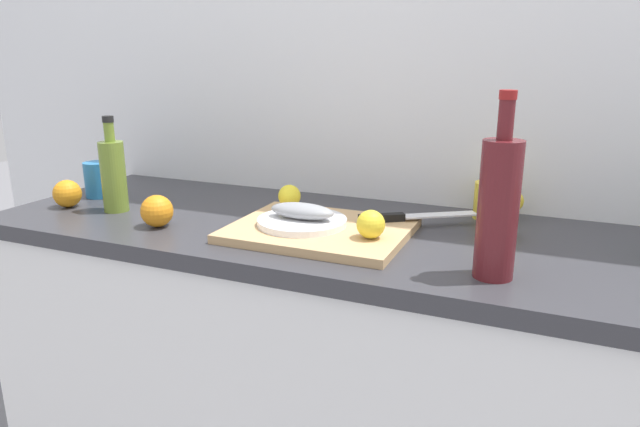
% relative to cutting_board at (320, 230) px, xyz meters
% --- Properties ---
extents(back_wall, '(3.20, 0.05, 2.50)m').
position_rel_cutting_board_xyz_m(back_wall, '(0.14, 0.39, 0.34)').
color(back_wall, white).
rests_on(back_wall, ground_plane).
extents(kitchen_counter, '(2.00, 0.60, 0.90)m').
position_rel_cutting_board_xyz_m(kitchen_counter, '(0.14, 0.06, -0.46)').
color(kitchen_counter, white).
rests_on(kitchen_counter, ground_plane).
extents(cutting_board, '(0.40, 0.32, 0.02)m').
position_rel_cutting_board_xyz_m(cutting_board, '(0.00, 0.00, 0.00)').
color(cutting_board, tan).
rests_on(cutting_board, kitchen_counter).
extents(white_plate, '(0.21, 0.21, 0.01)m').
position_rel_cutting_board_xyz_m(white_plate, '(-0.04, -0.01, 0.02)').
color(white_plate, white).
rests_on(white_plate, cutting_board).
extents(fish_fillet, '(0.16, 0.07, 0.04)m').
position_rel_cutting_board_xyz_m(fish_fillet, '(-0.04, -0.01, 0.04)').
color(fish_fillet, gray).
rests_on(fish_fillet, white_plate).
extents(chef_knife, '(0.26, 0.18, 0.02)m').
position_rel_cutting_board_xyz_m(chef_knife, '(0.16, 0.12, 0.02)').
color(chef_knife, silver).
rests_on(chef_knife, cutting_board).
extents(lemon_0, '(0.06, 0.06, 0.06)m').
position_rel_cutting_board_xyz_m(lemon_0, '(-0.14, 0.12, 0.04)').
color(lemon_0, yellow).
rests_on(lemon_0, cutting_board).
extents(lemon_1, '(0.06, 0.06, 0.06)m').
position_rel_cutting_board_xyz_m(lemon_1, '(0.13, -0.04, 0.04)').
color(lemon_1, yellow).
rests_on(lemon_1, cutting_board).
extents(olive_oil_bottle, '(0.06, 0.06, 0.25)m').
position_rel_cutting_board_xyz_m(olive_oil_bottle, '(-0.58, -0.02, 0.09)').
color(olive_oil_bottle, olive).
rests_on(olive_oil_bottle, kitchen_counter).
extents(wine_bottle, '(0.07, 0.07, 0.34)m').
position_rel_cutting_board_xyz_m(wine_bottle, '(0.40, -0.11, 0.13)').
color(wine_bottle, '#59191E').
rests_on(wine_bottle, kitchen_counter).
extents(coffee_mug_1, '(0.12, 0.08, 0.10)m').
position_rel_cutting_board_xyz_m(coffee_mug_1, '(-0.73, 0.08, 0.04)').
color(coffee_mug_1, '#2672B2').
rests_on(coffee_mug_1, kitchen_counter).
extents(coffee_mug_2, '(0.12, 0.08, 0.09)m').
position_rel_cutting_board_xyz_m(coffee_mug_2, '(0.35, 0.29, 0.04)').
color(coffee_mug_2, yellow).
rests_on(coffee_mug_2, kitchen_counter).
extents(orange_0, '(0.07, 0.07, 0.07)m').
position_rel_cutting_board_xyz_m(orange_0, '(-0.72, -0.04, 0.03)').
color(orange_0, orange).
rests_on(orange_0, kitchen_counter).
extents(orange_1, '(0.08, 0.08, 0.08)m').
position_rel_cutting_board_xyz_m(orange_1, '(0.38, 0.13, 0.03)').
color(orange_1, orange).
rests_on(orange_1, kitchen_counter).
extents(orange_3, '(0.08, 0.08, 0.08)m').
position_rel_cutting_board_xyz_m(orange_3, '(-0.38, -0.10, 0.03)').
color(orange_3, orange).
rests_on(orange_3, kitchen_counter).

